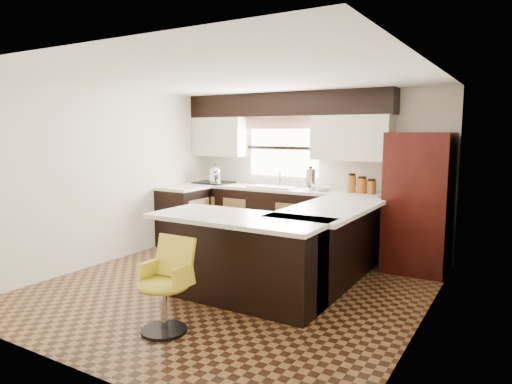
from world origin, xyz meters
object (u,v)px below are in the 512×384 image
Objects in this scene: peninsula_long at (327,247)px; refrigerator at (419,202)px; peninsula_return at (245,261)px; bar_chair at (163,286)px.

refrigerator is at bearing 55.21° from peninsula_long.
peninsula_long is 1.11m from peninsula_return.
peninsula_long is 1.18× the size of peninsula_return.
refrigerator is 2.10× the size of bar_chair.
refrigerator is 3.52m from bar_chair.
peninsula_return is 1.03m from bar_chair.
peninsula_return reaches higher than bar_chair.
peninsula_return is at bearing -121.92° from refrigerator.
bar_chair is at bearing -111.13° from peninsula_long.
bar_chair is at bearing -116.53° from refrigerator.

